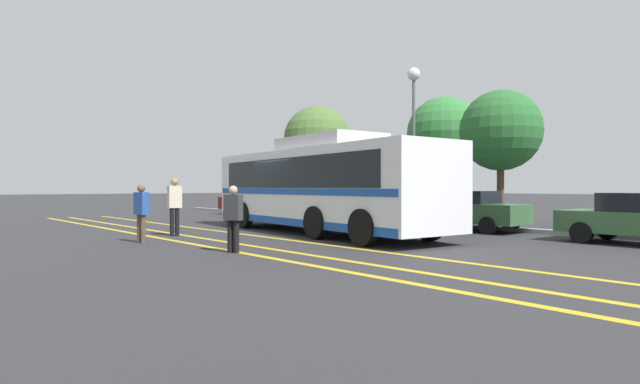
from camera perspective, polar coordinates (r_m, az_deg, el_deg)
ground_plane at (r=17.90m, az=-3.22°, el=-4.48°), size 220.00×220.00×0.00m
lane_strip_0 at (r=15.72m, az=-6.02°, el=-5.17°), size 30.70×0.20×0.01m
lane_strip_1 at (r=14.83m, az=-11.25°, el=-5.52°), size 30.70×0.20×0.01m
lane_strip_2 at (r=14.36m, az=-14.60°, el=-5.72°), size 30.70×0.20×0.01m
curb_strip at (r=21.10m, az=11.17°, el=-3.52°), size 38.70×0.36×0.15m
transit_bus at (r=17.01m, az=0.03°, el=0.74°), size 11.23×3.96×3.26m
parked_car_0 at (r=28.14m, az=-7.62°, el=-1.16°), size 4.86×1.93×1.42m
parked_car_1 at (r=23.15m, az=1.67°, el=-1.63°), size 4.96×2.22×1.32m
parked_car_2 at (r=18.73m, az=16.46°, el=-2.03°), size 4.14×1.86×1.44m
pedestrian_0 at (r=14.91m, az=-19.75°, el=-1.94°), size 0.46×0.30×1.64m
pedestrian_1 at (r=16.70m, az=-16.29°, el=-1.17°), size 0.25×0.43×1.86m
pedestrian_2 at (r=12.12m, az=-9.89°, el=-2.59°), size 0.47×0.37×1.60m
bus_stop_sign at (r=22.28m, az=-10.74°, el=0.32°), size 0.08×0.40×2.34m
street_lamp at (r=22.91m, az=10.66°, el=9.79°), size 0.58×0.58×6.90m
tree_0 at (r=32.05m, az=-0.34°, el=5.97°), size 4.29×4.29×6.76m
tree_1 at (r=25.28m, az=13.98°, el=6.42°), size 3.62×3.62×5.99m
tree_2 at (r=21.19m, az=19.95°, el=6.59°), size 3.20×3.20×5.43m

